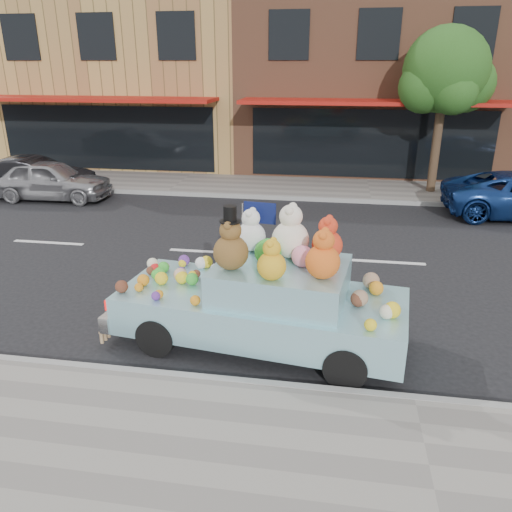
% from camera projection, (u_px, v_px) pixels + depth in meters
% --- Properties ---
extents(ground, '(120.00, 120.00, 0.00)m').
position_uv_depth(ground, '(383.00, 262.00, 11.01)').
color(ground, black).
rests_on(ground, ground).
extents(near_sidewalk, '(60.00, 3.00, 0.12)m').
position_uv_depth(near_sidewalk, '(434.00, 494.00, 5.00)').
color(near_sidewalk, gray).
rests_on(near_sidewalk, ground).
extents(far_sidewalk, '(60.00, 3.00, 0.12)m').
position_uv_depth(far_sidewalk, '(369.00, 190.00, 16.97)').
color(far_sidewalk, gray).
rests_on(far_sidewalk, ground).
extents(near_kerb, '(60.00, 0.12, 0.13)m').
position_uv_depth(near_kerb, '(414.00, 401.00, 6.38)').
color(near_kerb, gray).
rests_on(near_kerb, ground).
extents(far_kerb, '(60.00, 0.12, 0.13)m').
position_uv_depth(far_kerb, '(371.00, 201.00, 15.59)').
color(far_kerb, gray).
rests_on(far_kerb, ground).
extents(storefront_left, '(10.00, 9.80, 7.30)m').
position_uv_depth(storefront_left, '(141.00, 74.00, 22.20)').
color(storefront_left, '#A58145').
rests_on(storefront_left, ground).
extents(storefront_mid, '(10.00, 9.80, 7.30)m').
position_uv_depth(storefront_mid, '(369.00, 75.00, 20.72)').
color(storefront_mid, brown).
rests_on(storefront_mid, ground).
extents(street_tree, '(3.00, 2.70, 5.22)m').
position_uv_depth(street_tree, '(445.00, 77.00, 15.41)').
color(street_tree, '#38281C').
rests_on(street_tree, ground).
extents(car_silver, '(3.78, 1.62, 1.27)m').
position_uv_depth(car_silver, '(51.00, 180.00, 15.85)').
color(car_silver, '#9D9DA2').
rests_on(car_silver, ground).
extents(car_dark, '(4.01, 1.78, 1.28)m').
position_uv_depth(car_dark, '(33.00, 177.00, 16.20)').
color(car_dark, black).
rests_on(car_dark, ground).
extents(art_car, '(4.67, 2.30, 2.28)m').
position_uv_depth(art_car, '(264.00, 296.00, 7.55)').
color(art_car, black).
rests_on(art_car, ground).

